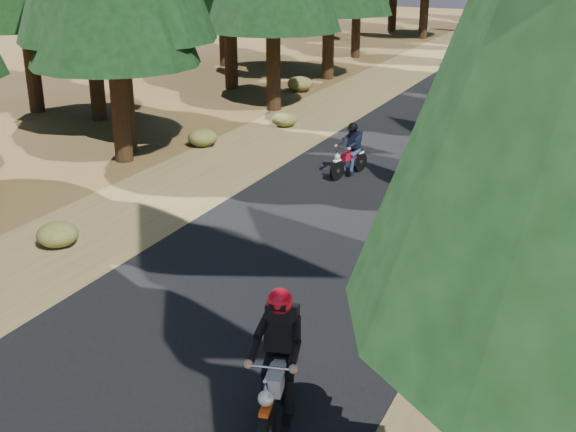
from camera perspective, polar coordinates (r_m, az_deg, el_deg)
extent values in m
plane|color=#4A371A|center=(12.31, -2.97, -7.05)|extent=(120.00, 120.00, 0.00)
cube|color=black|center=(16.50, 5.14, 0.36)|extent=(6.00, 100.00, 0.01)
cube|color=brown|center=(18.47, -8.39, 2.45)|extent=(3.20, 100.00, 0.01)
cube|color=brown|center=(15.69, 21.12, -2.15)|extent=(3.20, 100.00, 0.01)
cylinder|color=black|center=(20.30, -13.38, 11.54)|extent=(0.51, 0.51, 5.34)
cylinder|color=black|center=(21.12, -13.16, 13.38)|extent=(0.56, 0.56, 6.43)
cylinder|color=black|center=(25.60, -15.21, 13.44)|extent=(0.52, 0.52, 5.56)
cylinder|color=black|center=(26.31, -1.18, 14.49)|extent=(0.53, 0.53, 5.72)
cylinder|color=black|center=(30.47, -4.63, 15.90)|extent=(0.55, 0.55, 6.37)
cylinder|color=black|center=(32.82, 3.24, 15.64)|extent=(0.53, 0.53, 5.64)
cylinder|color=black|center=(36.64, -1.10, 16.05)|extent=(0.52, 0.52, 5.45)
cylinder|color=black|center=(39.51, 5.43, 15.56)|extent=(0.48, 0.48, 4.42)
cylinder|color=black|center=(45.75, 3.29, 16.53)|extent=(0.49, 0.49, 4.75)
cylinder|color=black|center=(27.54, -19.90, 13.88)|extent=(0.54, 0.54, 6.00)
ellipsoid|color=#474C1E|center=(30.15, 0.94, 10.40)|extent=(1.03, 1.03, 0.62)
ellipsoid|color=#474C1E|center=(21.92, -6.76, 6.17)|extent=(0.88, 0.88, 0.53)
ellipsoid|color=#474C1E|center=(15.24, -17.76, -1.39)|extent=(0.83, 0.83, 0.50)
ellipsoid|color=#474C1E|center=(24.23, -0.28, 7.68)|extent=(0.83, 0.83, 0.50)
cube|color=black|center=(8.90, -0.86, -9.69)|extent=(0.45, 0.34, 0.58)
sphere|color=#B30716|center=(8.70, -0.88, -7.26)|extent=(0.40, 0.40, 0.33)
cube|color=black|center=(18.80, 4.88, 5.94)|extent=(0.35, 0.27, 0.45)
sphere|color=black|center=(18.71, 4.92, 6.92)|extent=(0.31, 0.31, 0.25)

